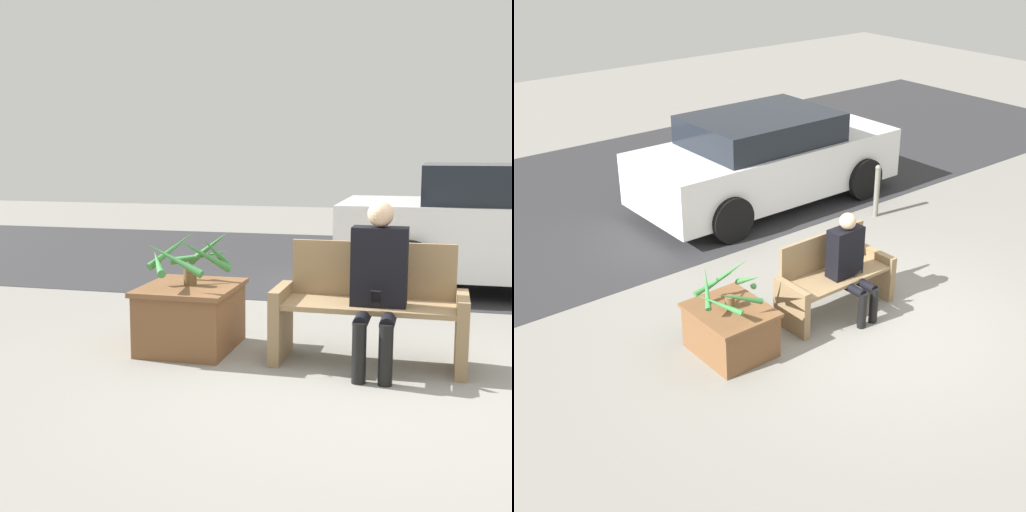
{
  "view_description": "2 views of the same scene",
  "coord_description": "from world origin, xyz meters",
  "views": [
    {
      "loc": [
        0.36,
        -4.89,
        1.7
      ],
      "look_at": [
        -1.17,
        0.97,
        0.77
      ],
      "focal_mm": 50.0,
      "sensor_mm": 36.0,
      "label": 1
    },
    {
      "loc": [
        -5.47,
        -4.78,
        4.48
      ],
      "look_at": [
        -1.01,
        0.78,
        0.93
      ],
      "focal_mm": 50.0,
      "sensor_mm": 36.0,
      "label": 2
    }
  ],
  "objects": [
    {
      "name": "bollard_post",
      "position": [
        2.36,
        2.31,
        0.44
      ],
      "size": [
        0.09,
        0.09,
        0.85
      ],
      "color": "slate",
      "rests_on": "ground_plane"
    },
    {
      "name": "road_surface",
      "position": [
        0.0,
        5.64,
        0.0
      ],
      "size": [
        20.0,
        6.0,
        0.01
      ],
      "primitive_type": "cube",
      "color": "#2D2D30",
      "rests_on": "ground_plane"
    },
    {
      "name": "ground_plane",
      "position": [
        0.0,
        0.0,
        0.0
      ],
      "size": [
        30.0,
        30.0,
        0.0
      ],
      "primitive_type": "plane",
      "color": "gray"
    },
    {
      "name": "person_seated",
      "position": [
        -0.08,
        0.45,
        0.72
      ],
      "size": [
        0.42,
        0.58,
        1.29
      ],
      "color": "black",
      "rests_on": "ground_plane"
    },
    {
      "name": "bench",
      "position": [
        -0.16,
        0.62,
        0.43
      ],
      "size": [
        1.49,
        0.55,
        0.94
      ],
      "color": "#8C704C",
      "rests_on": "ground_plane"
    },
    {
      "name": "planter_box",
      "position": [
        -1.66,
        0.66,
        0.29
      ],
      "size": [
        0.77,
        0.9,
        0.55
      ],
      "color": "brown",
      "rests_on": "ground_plane"
    },
    {
      "name": "potted_plant",
      "position": [
        -1.66,
        0.66,
        0.79
      ],
      "size": [
        0.77,
        0.75,
        0.48
      ],
      "color": "brown",
      "rests_on": "planter_box"
    },
    {
      "name": "parked_car",
      "position": [
        1.36,
        3.86,
        0.75
      ],
      "size": [
        4.38,
        1.98,
        1.5
      ],
      "color": "silver",
      "rests_on": "ground_plane"
    }
  ]
}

